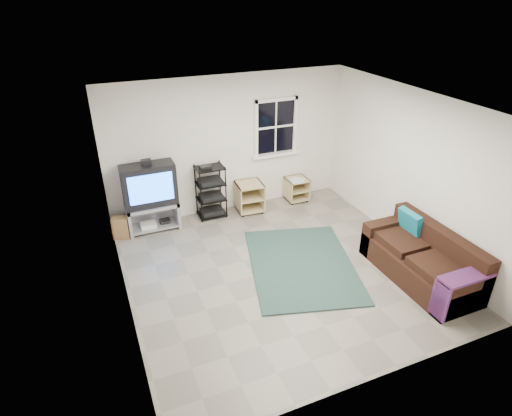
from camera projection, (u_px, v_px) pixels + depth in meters
name	position (u px, v px, depth m)	size (l,w,h in m)	color
room	(276.00, 131.00, 8.20)	(4.60, 4.62, 4.60)	gray
tv_unit	(150.00, 192.00, 7.51)	(0.92, 0.46, 1.35)	#A2A3AB
av_rack	(211.00, 195.00, 8.06)	(0.52, 0.38, 1.05)	black
side_table_left	(249.00, 195.00, 8.35)	(0.53, 0.53, 0.58)	tan
side_table_right	(296.00, 187.00, 8.76)	(0.44, 0.46, 0.50)	tan
sofa	(423.00, 260.00, 6.42)	(0.83, 1.88, 0.86)	black
shag_rug	(302.00, 265.00, 6.82)	(1.59, 2.19, 0.03)	#312016
paper_bag	(121.00, 227.00, 7.49)	(0.28, 0.18, 0.40)	olive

